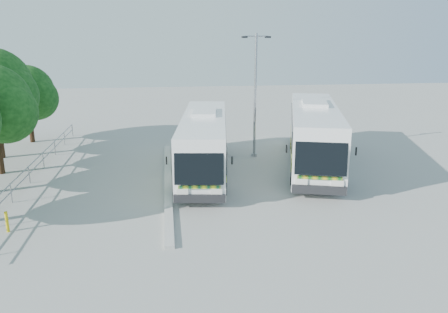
{
  "coord_description": "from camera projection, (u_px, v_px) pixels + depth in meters",
  "views": [
    {
      "loc": [
        -2.21,
        -21.48,
        8.01
      ],
      "look_at": [
        0.79,
        1.25,
        1.64
      ],
      "focal_mm": 35.0,
      "sensor_mm": 36.0,
      "label": 1
    }
  ],
  "objects": [
    {
      "name": "tree_far_e",
      "position": [
        28.0,
        92.0,
        33.02
      ],
      "size": [
        4.54,
        4.28,
        5.92
      ],
      "color": "#382314",
      "rests_on": "ground"
    },
    {
      "name": "coach_main",
      "position": [
        204.0,
        142.0,
        26.15
      ],
      "size": [
        4.01,
        12.52,
        3.42
      ],
      "rotation": [
        0.0,
        0.0,
        -0.13
      ],
      "color": "white",
      "rests_on": "ground"
    },
    {
      "name": "bollard",
      "position": [
        7.0,
        222.0,
        18.34
      ],
      "size": [
        0.15,
        0.15,
        0.91
      ],
      "primitive_type": "cylinder",
      "rotation": [
        0.0,
        0.0,
        0.25
      ],
      "color": "yellow",
      "rests_on": "ground"
    },
    {
      "name": "ground",
      "position": [
        212.0,
        193.0,
        22.94
      ],
      "size": [
        100.0,
        100.0,
        0.0
      ],
      "primitive_type": "plane",
      "color": "gray",
      "rests_on": "ground"
    },
    {
      "name": "kerb_divider",
      "position": [
        168.0,
        182.0,
        24.54
      ],
      "size": [
        0.4,
        16.0,
        0.15
      ],
      "primitive_type": "cube",
      "color": "#B2B2AD",
      "rests_on": "ground"
    },
    {
      "name": "coach_adjacent",
      "position": [
        314.0,
        133.0,
        27.61
      ],
      "size": [
        6.23,
        13.65,
        3.73
      ],
      "rotation": [
        0.0,
        0.0,
        -0.28
      ],
      "color": "white",
      "rests_on": "ground"
    },
    {
      "name": "railing",
      "position": [
        34.0,
        165.0,
        25.31
      ],
      "size": [
        0.06,
        22.0,
        1.0
      ],
      "color": "gray",
      "rests_on": "ground"
    },
    {
      "name": "lamppost",
      "position": [
        255.0,
        90.0,
        28.8
      ],
      "size": [
        1.99,
        0.6,
        8.17
      ],
      "rotation": [
        0.0,
        0.0,
        0.21
      ],
      "color": "#94969C",
      "rests_on": "ground"
    }
  ]
}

